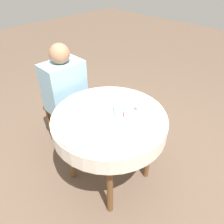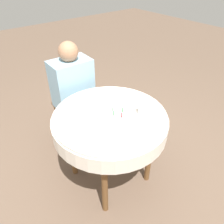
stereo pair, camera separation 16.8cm
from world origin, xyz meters
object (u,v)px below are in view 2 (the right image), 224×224
(person, at_px, (73,86))
(drinking_glass, at_px, (142,109))
(chair, at_px, (72,100))
(birthday_cake, at_px, (118,118))

(person, relative_size, drinking_glass, 11.31)
(chair, relative_size, birthday_cake, 3.98)
(birthday_cake, height_order, drinking_glass, birthday_cake)
(birthday_cake, bearing_deg, drinking_glass, -10.74)
(chair, distance_m, birthday_cake, 0.91)
(drinking_glass, bearing_deg, birthday_cake, 169.26)
(chair, xyz_separation_m, birthday_cake, (-0.06, -0.86, 0.30))
(birthday_cake, xyz_separation_m, drinking_glass, (0.21, -0.04, 0.01))
(chair, distance_m, drinking_glass, 0.96)
(chair, bearing_deg, birthday_cake, -92.74)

